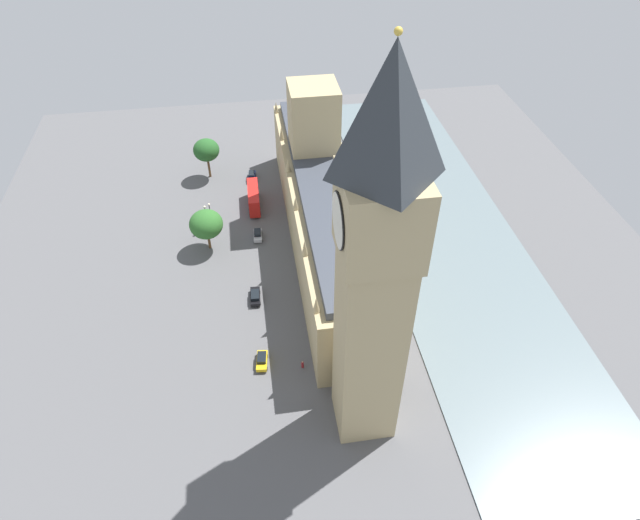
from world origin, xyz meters
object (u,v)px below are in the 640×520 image
(double_decker_bus_trailing, at_px, (254,197))
(street_lamp_far_end, at_px, (206,214))
(car_silver_kerbside, at_px, (258,235))
(car_blue_near_tower, at_px, (252,176))
(street_lamp_corner, at_px, (210,209))
(car_yellow_cab_under_trees, at_px, (262,360))
(car_black_opposite_hall, at_px, (255,296))
(pedestrian_by_river_gate, at_px, (303,365))
(plane_tree_midblock, at_px, (206,150))
(plane_tree_leading, at_px, (206,224))
(clock_tower, at_px, (375,274))
(parliament_building, at_px, (322,204))

(double_decker_bus_trailing, relative_size, street_lamp_far_end, 1.57)
(double_decker_bus_trailing, bearing_deg, street_lamp_far_end, 35.14)
(street_lamp_far_end, bearing_deg, car_silver_kerbside, 157.63)
(car_blue_near_tower, xyz_separation_m, street_lamp_corner, (10.13, 16.94, 3.06))
(car_blue_near_tower, xyz_separation_m, double_decker_bus_trailing, (0.11, 11.94, 1.75))
(car_silver_kerbside, bearing_deg, car_yellow_cab_under_trees, 90.29)
(car_black_opposite_hall, distance_m, pedestrian_by_river_gate, 18.85)
(plane_tree_midblock, bearing_deg, car_yellow_cab_under_trees, 98.22)
(car_silver_kerbside, distance_m, car_black_opposite_hall, 18.92)
(plane_tree_midblock, bearing_deg, car_black_opposite_hall, 100.79)
(car_silver_kerbside, height_order, plane_tree_leading, plane_tree_leading)
(clock_tower, distance_m, pedestrian_by_river_gate, 33.46)
(plane_tree_midblock, distance_m, street_lamp_far_end, 22.28)
(parliament_building, relative_size, car_yellow_cab_under_trees, 17.02)
(parliament_building, height_order, car_silver_kerbside, parliament_building)
(parliament_building, distance_m, street_lamp_corner, 26.09)
(car_silver_kerbside, height_order, street_lamp_corner, street_lamp_corner)
(car_blue_near_tower, distance_m, pedestrian_by_river_gate, 60.35)
(car_silver_kerbside, bearing_deg, double_decker_bus_trailing, -86.99)
(parliament_building, relative_size, street_lamp_corner, 13.31)
(street_lamp_corner, bearing_deg, car_silver_kerbside, 145.77)
(car_blue_near_tower, bearing_deg, parliament_building, 124.82)
(parliament_building, distance_m, street_lamp_far_end, 26.00)
(car_silver_kerbside, bearing_deg, clock_tower, 108.72)
(pedestrian_by_river_gate, xyz_separation_m, street_lamp_far_end, (16.13, -40.80, 3.95))
(car_blue_near_tower, height_order, car_yellow_cab_under_trees, same)
(double_decker_bus_trailing, distance_m, street_lamp_far_end, 13.24)
(clock_tower, distance_m, car_silver_kerbside, 57.80)
(street_lamp_corner, bearing_deg, car_yellow_cab_under_trees, 101.62)
(car_black_opposite_hall, height_order, plane_tree_midblock, plane_tree_midblock)
(car_silver_kerbside, relative_size, street_lamp_far_end, 0.63)
(car_silver_kerbside, relative_size, plane_tree_midblock, 0.41)
(parliament_building, xyz_separation_m, street_lamp_far_end, (24.79, -6.39, -4.52))
(car_blue_near_tower, distance_m, car_silver_kerbside, 23.78)
(pedestrian_by_river_gate, distance_m, street_lamp_corner, 45.94)
(clock_tower, bearing_deg, pedestrian_by_river_gate, -53.47)
(double_decker_bus_trailing, height_order, pedestrian_by_river_gate, double_decker_bus_trailing)
(car_blue_near_tower, height_order, car_silver_kerbside, same)
(parliament_building, height_order, plane_tree_leading, parliament_building)
(car_silver_kerbside, height_order, car_black_opposite_hall, same)
(street_lamp_corner, bearing_deg, street_lamp_far_end, 71.85)
(clock_tower, bearing_deg, car_blue_near_tower, -79.36)
(double_decker_bus_trailing, height_order, street_lamp_corner, street_lamp_corner)
(clock_tower, bearing_deg, car_silver_kerbside, -74.15)
(double_decker_bus_trailing, relative_size, car_yellow_cab_under_trees, 2.42)
(clock_tower, relative_size, double_decker_bus_trailing, 5.73)
(car_yellow_cab_under_trees, height_order, plane_tree_leading, plane_tree_leading)
(clock_tower, relative_size, car_yellow_cab_under_trees, 13.86)
(street_lamp_corner, height_order, street_lamp_far_end, street_lamp_far_end)
(car_silver_kerbside, xyz_separation_m, car_black_opposite_hall, (1.72, 18.84, 0.01))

